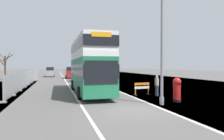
{
  "coord_description": "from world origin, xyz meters",
  "views": [
    {
      "loc": [
        -4.21,
        -11.16,
        2.57
      ],
      "look_at": [
        0.3,
        5.36,
        2.2
      ],
      "focal_mm": 33.06,
      "sensor_mm": 36.0,
      "label": 1
    }
  ],
  "objects_px": {
    "lamppost_foreground": "(162,45)",
    "car_receding_far": "(50,72)",
    "red_pillar_postbox": "(177,89)",
    "double_decker_bus": "(89,65)",
    "car_receding_mid": "(71,73)",
    "roadworks_barrier": "(142,88)",
    "pedestrian_at_kerb": "(157,86)",
    "car_oncoming_near": "(80,75)"
  },
  "relations": [
    {
      "from": "roadworks_barrier",
      "to": "red_pillar_postbox",
      "type": "bearing_deg",
      "value": -74.44
    },
    {
      "from": "double_decker_bus",
      "to": "lamppost_foreground",
      "type": "distance_m",
      "value": 7.99
    },
    {
      "from": "lamppost_foreground",
      "to": "roadworks_barrier",
      "type": "bearing_deg",
      "value": 83.22
    },
    {
      "from": "car_receding_mid",
      "to": "pedestrian_at_kerb",
      "type": "distance_m",
      "value": 27.37
    },
    {
      "from": "double_decker_bus",
      "to": "car_receding_far",
      "type": "xyz_separation_m",
      "value": [
        -4.22,
        30.32,
        -1.59
      ]
    },
    {
      "from": "double_decker_bus",
      "to": "car_receding_mid",
      "type": "distance_m",
      "value": 23.65
    },
    {
      "from": "red_pillar_postbox",
      "to": "car_receding_mid",
      "type": "xyz_separation_m",
      "value": [
        -5.38,
        29.85,
        0.13
      ]
    },
    {
      "from": "double_decker_bus",
      "to": "car_receding_mid",
      "type": "xyz_separation_m",
      "value": [
        -0.07,
        23.6,
        -1.55
      ]
    },
    {
      "from": "double_decker_bus",
      "to": "pedestrian_at_kerb",
      "type": "relative_size",
      "value": 6.64
    },
    {
      "from": "pedestrian_at_kerb",
      "to": "roadworks_barrier",
      "type": "bearing_deg",
      "value": 145.19
    },
    {
      "from": "double_decker_bus",
      "to": "lamppost_foreground",
      "type": "bearing_deg",
      "value": -61.68
    },
    {
      "from": "red_pillar_postbox",
      "to": "car_receding_far",
      "type": "height_order",
      "value": "car_receding_far"
    },
    {
      "from": "lamppost_foreground",
      "to": "roadworks_barrier",
      "type": "height_order",
      "value": "lamppost_foreground"
    },
    {
      "from": "lamppost_foreground",
      "to": "red_pillar_postbox",
      "type": "bearing_deg",
      "value": 23.76
    },
    {
      "from": "red_pillar_postbox",
      "to": "roadworks_barrier",
      "type": "xyz_separation_m",
      "value": [
        -1.04,
        3.75,
        -0.29
      ]
    },
    {
      "from": "double_decker_bus",
      "to": "red_pillar_postbox",
      "type": "relative_size",
      "value": 6.7
    },
    {
      "from": "roadworks_barrier",
      "to": "pedestrian_at_kerb",
      "type": "bearing_deg",
      "value": -34.81
    },
    {
      "from": "car_oncoming_near",
      "to": "pedestrian_at_kerb",
      "type": "xyz_separation_m",
      "value": [
        4.53,
        -17.96,
        -0.17
      ]
    },
    {
      "from": "lamppost_foreground",
      "to": "car_oncoming_near",
      "type": "relative_size",
      "value": 2.06
    },
    {
      "from": "lamppost_foreground",
      "to": "car_oncoming_near",
      "type": "height_order",
      "value": "lamppost_foreground"
    },
    {
      "from": "car_receding_far",
      "to": "pedestrian_at_kerb",
      "type": "relative_size",
      "value": 2.43
    },
    {
      "from": "lamppost_foreground",
      "to": "car_receding_far",
      "type": "xyz_separation_m",
      "value": [
        -7.96,
        37.26,
        -2.89
      ]
    },
    {
      "from": "red_pillar_postbox",
      "to": "roadworks_barrier",
      "type": "distance_m",
      "value": 3.9
    },
    {
      "from": "double_decker_bus",
      "to": "car_receding_far",
      "type": "bearing_deg",
      "value": 97.92
    },
    {
      "from": "car_receding_far",
      "to": "red_pillar_postbox",
      "type": "bearing_deg",
      "value": -75.4
    },
    {
      "from": "pedestrian_at_kerb",
      "to": "red_pillar_postbox",
      "type": "bearing_deg",
      "value": -90.09
    },
    {
      "from": "roadworks_barrier",
      "to": "car_receding_mid",
      "type": "relative_size",
      "value": 0.34
    },
    {
      "from": "lamppost_foreground",
      "to": "car_receding_mid",
      "type": "height_order",
      "value": "lamppost_foreground"
    },
    {
      "from": "lamppost_foreground",
      "to": "car_oncoming_near",
      "type": "distance_m",
      "value": 22.06
    },
    {
      "from": "car_oncoming_near",
      "to": "pedestrian_at_kerb",
      "type": "relative_size",
      "value": 2.34
    },
    {
      "from": "lamppost_foreground",
      "to": "pedestrian_at_kerb",
      "type": "bearing_deg",
      "value": 66.99
    },
    {
      "from": "lamppost_foreground",
      "to": "red_pillar_postbox",
      "type": "distance_m",
      "value": 3.45
    },
    {
      "from": "lamppost_foreground",
      "to": "car_receding_far",
      "type": "distance_m",
      "value": 38.21
    },
    {
      "from": "red_pillar_postbox",
      "to": "pedestrian_at_kerb",
      "type": "distance_m",
      "value": 3.02
    },
    {
      "from": "car_receding_mid",
      "to": "car_receding_far",
      "type": "distance_m",
      "value": 7.9
    },
    {
      "from": "red_pillar_postbox",
      "to": "car_oncoming_near",
      "type": "height_order",
      "value": "car_oncoming_near"
    },
    {
      "from": "car_oncoming_near",
      "to": "pedestrian_at_kerb",
      "type": "distance_m",
      "value": 18.53
    },
    {
      "from": "car_receding_far",
      "to": "pedestrian_at_kerb",
      "type": "bearing_deg",
      "value": -74.14
    },
    {
      "from": "double_decker_bus",
      "to": "car_oncoming_near",
      "type": "bearing_deg",
      "value": 86.94
    },
    {
      "from": "car_receding_mid",
      "to": "red_pillar_postbox",
      "type": "bearing_deg",
      "value": -79.79
    },
    {
      "from": "red_pillar_postbox",
      "to": "car_receding_mid",
      "type": "distance_m",
      "value": 30.33
    },
    {
      "from": "car_receding_far",
      "to": "pedestrian_at_kerb",
      "type": "xyz_separation_m",
      "value": [
        9.53,
        -33.55,
        -0.17
      ]
    }
  ]
}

